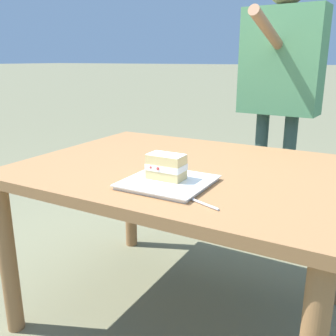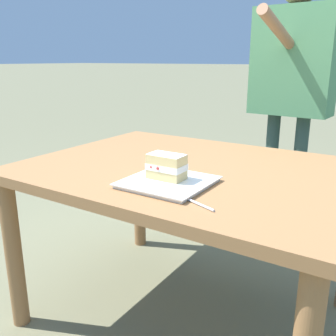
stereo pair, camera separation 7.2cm
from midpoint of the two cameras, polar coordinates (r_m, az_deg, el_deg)
The scene contains 6 objects.
ground_plane at distance 1.86m, azimuth 4.05°, elevation -21.11°, with size 160.00×160.00×0.00m, color #717052.
patio_table at distance 1.56m, azimuth 4.49°, elevation -2.88°, with size 1.30×1.00×0.70m.
dessert_plate at distance 1.30m, azimuth 1.58°, elevation -2.19°, with size 0.28×0.28×0.02m.
cake_slice at distance 1.31m, azimuth 1.35°, elevation 0.22°, with size 0.13×0.09×0.09m.
dessert_fork at distance 1.15m, azimuth 5.37°, elevation -4.98°, with size 0.17×0.07×0.01m.
diner_person at distance 2.27m, azimuth 19.26°, elevation 14.24°, with size 0.46×0.58×1.62m.
Camera 2 is at (-0.72, 1.29, 1.12)m, focal length 40.35 mm.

